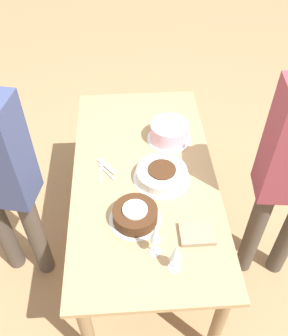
{
  "coord_description": "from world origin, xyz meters",
  "views": [
    {
      "loc": [
        1.52,
        -0.1,
        2.38
      ],
      "look_at": [
        0.0,
        0.0,
        0.81
      ],
      "focal_mm": 40.0,
      "sensor_mm": 36.0,
      "label": 1
    }
  ],
  "objects": [
    {
      "name": "cake_back_decorated",
      "position": [
        -0.3,
        0.18,
        0.82
      ],
      "size": [
        0.28,
        0.28,
        0.12
      ],
      "color": "white",
      "rests_on": "dining_table"
    },
    {
      "name": "cake_center_white",
      "position": [
        0.04,
        0.1,
        0.8
      ],
      "size": [
        0.33,
        0.33,
        0.08
      ],
      "color": "white",
      "rests_on": "dining_table"
    },
    {
      "name": "fork_pile",
      "position": [
        -0.05,
        -0.23,
        0.77
      ],
      "size": [
        0.2,
        0.12,
        0.01
      ],
      "color": "silver",
      "rests_on": "dining_table"
    },
    {
      "name": "wine_glass_near",
      "position": [
        0.54,
        0.02,
        0.92
      ],
      "size": [
        0.06,
        0.06,
        0.22
      ],
      "color": "silver",
      "rests_on": "dining_table"
    },
    {
      "name": "dining_table",
      "position": [
        0.0,
        0.0,
        0.65
      ],
      "size": [
        1.66,
        0.85,
        0.76
      ],
      "color": "tan",
      "rests_on": "ground_plane"
    },
    {
      "name": "napkin_stack",
      "position": [
        0.45,
        0.24,
        0.78
      ],
      "size": [
        0.14,
        0.18,
        0.03
      ],
      "color": "gray",
      "rests_on": "dining_table"
    },
    {
      "name": "wine_glass_far",
      "position": [
        0.63,
        0.11,
        0.89
      ],
      "size": [
        0.06,
        0.06,
        0.19
      ],
      "color": "silver",
      "rests_on": "dining_table"
    },
    {
      "name": "ground_plane",
      "position": [
        0.0,
        0.0,
        0.0
      ],
      "size": [
        12.0,
        12.0,
        0.0
      ],
      "primitive_type": "plane",
      "color": "#A87F56"
    },
    {
      "name": "cake_front_chocolate",
      "position": [
        0.33,
        -0.07,
        0.8
      ],
      "size": [
        0.28,
        0.28,
        0.09
      ],
      "color": "white",
      "rests_on": "dining_table"
    }
  ]
}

